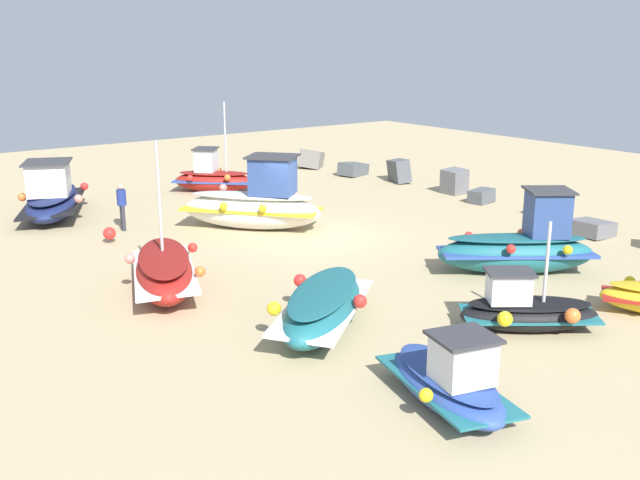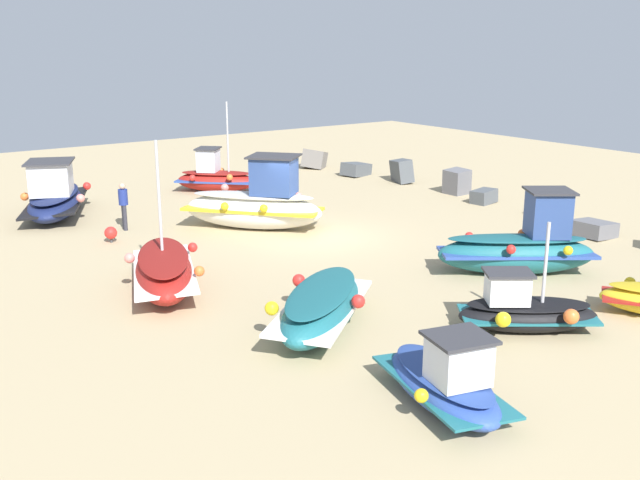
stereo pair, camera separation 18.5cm
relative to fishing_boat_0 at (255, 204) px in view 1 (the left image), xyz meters
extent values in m
plane|color=tan|center=(2.19, 1.03, -0.90)|extent=(52.79, 52.79, 0.00)
ellipsoid|color=white|center=(-0.09, -0.08, -0.26)|extent=(4.92, 4.60, 1.37)
cube|color=gold|center=(-0.09, -0.08, -0.20)|extent=(4.77, 4.47, 0.19)
ellipsoid|color=beige|center=(-0.09, -0.08, 0.28)|extent=(4.30, 4.01, 0.28)
cube|color=#2D4784|center=(0.51, 0.44, 1.03)|extent=(1.89, 1.87, 1.29)
cube|color=#333338|center=(0.51, 0.44, 1.70)|extent=(2.20, 2.17, 0.06)
sphere|color=#EA7F75|center=(-1.78, -0.28, 0.32)|extent=(0.29, 0.29, 0.29)
sphere|color=yellow|center=(0.00, -1.26, 0.07)|extent=(0.29, 0.29, 0.29)
sphere|color=orange|center=(-0.72, 0.64, 0.27)|extent=(0.29, 0.29, 0.29)
sphere|color=yellow|center=(1.06, -0.34, 0.07)|extent=(0.29, 0.29, 0.29)
sphere|color=#EA7F75|center=(0.34, 1.56, 0.14)|extent=(0.29, 0.29, 0.29)
ellipsoid|color=black|center=(11.73, 0.24, -0.56)|extent=(2.80, 3.26, 0.74)
cube|color=#1E6670|center=(11.73, 0.24, -0.53)|extent=(2.74, 3.17, 0.11)
ellipsoid|color=black|center=(11.73, 0.24, -0.28)|extent=(2.45, 2.86, 0.16)
cube|color=white|center=(11.42, -0.18, 0.12)|extent=(1.11, 1.16, 0.68)
cube|color=#333338|center=(11.42, -0.18, 0.49)|extent=(1.29, 1.35, 0.06)
cylinder|color=#B7B7BC|center=(11.90, 0.49, 0.72)|extent=(0.08, 0.08, 1.89)
sphere|color=orange|center=(12.72, 0.44, -0.30)|extent=(0.34, 0.34, 0.34)
sphere|color=red|center=(11.16, 0.65, -0.35)|extent=(0.34, 0.34, 0.34)
sphere|color=yellow|center=(11.85, -0.77, -0.37)|extent=(0.34, 0.34, 0.34)
ellipsoid|color=#1E6670|center=(8.74, 3.39, -0.35)|extent=(3.86, 4.57, 1.21)
cube|color=#2D4C9E|center=(8.74, 3.39, -0.29)|extent=(3.75, 4.41, 0.20)
ellipsoid|color=#1A565F|center=(8.74, 3.39, 0.12)|extent=(3.35, 3.99, 0.27)
cube|color=#2D4784|center=(9.22, 4.06, 0.84)|extent=(1.48, 1.49, 1.27)
cube|color=#333338|center=(9.22, 4.06, 1.51)|extent=(1.72, 1.73, 0.06)
sphere|color=red|center=(7.37, 2.91, -0.04)|extent=(0.26, 0.26, 0.26)
sphere|color=red|center=(9.22, 2.58, 0.05)|extent=(0.26, 0.26, 0.26)
sphere|color=orange|center=(8.27, 4.20, 0.05)|extent=(0.26, 0.26, 0.26)
sphere|color=yellow|center=(10.12, 3.86, 0.02)|extent=(0.26, 0.26, 0.26)
ellipsoid|color=maroon|center=(4.28, -5.42, -0.39)|extent=(4.72, 3.07, 1.10)
cube|color=white|center=(4.28, -5.42, -0.34)|extent=(4.56, 3.02, 0.16)
ellipsoid|color=maroon|center=(4.28, -5.42, 0.04)|extent=(4.14, 2.67, 0.23)
cylinder|color=#B7B7BC|center=(3.95, -5.29, 1.60)|extent=(0.08, 0.08, 2.96)
sphere|color=red|center=(3.63, -4.24, -0.05)|extent=(0.28, 0.28, 0.28)
sphere|color=#EA7F75|center=(3.97, -6.22, 0.07)|extent=(0.28, 0.28, 0.28)
sphere|color=orange|center=(5.57, -5.01, -0.10)|extent=(0.28, 0.28, 0.28)
ellipsoid|color=#1E6670|center=(8.87, -3.55, -0.41)|extent=(3.91, 4.34, 1.03)
cube|color=white|center=(8.87, -3.55, -0.37)|extent=(3.82, 4.22, 0.13)
ellipsoid|color=#1A565F|center=(8.87, -3.55, 0.00)|extent=(3.42, 3.80, 0.20)
sphere|color=yellow|center=(8.85, -4.89, -0.12)|extent=(0.32, 0.32, 0.32)
sphere|color=red|center=(9.54, -3.01, -0.16)|extent=(0.32, 0.32, 0.32)
sphere|color=red|center=(7.56, -3.30, -0.14)|extent=(0.32, 0.32, 0.32)
ellipsoid|color=navy|center=(-6.12, -5.22, -0.43)|extent=(5.46, 3.85, 1.08)
cube|color=black|center=(-6.12, -5.22, -0.38)|extent=(5.28, 3.78, 0.22)
ellipsoid|color=#151E45|center=(-6.12, -5.22, -0.03)|extent=(4.79, 3.34, 0.27)
cube|color=silver|center=(-5.71, -5.41, 0.63)|extent=(2.03, 1.92, 1.18)
cube|color=#333338|center=(-5.71, -5.41, 1.25)|extent=(2.35, 2.23, 0.06)
sphere|color=red|center=(-6.78, -3.76, -0.02)|extent=(0.31, 0.31, 0.31)
sphere|color=orange|center=(-6.55, -6.20, -0.11)|extent=(0.31, 0.31, 0.31)
sphere|color=#EA7F75|center=(-4.60, -4.72, -0.02)|extent=(0.31, 0.31, 0.31)
ellipsoid|color=maroon|center=(-6.70, 1.95, -0.46)|extent=(3.52, 3.58, 0.93)
cube|color=#2D4C9E|center=(-6.70, 1.95, -0.41)|extent=(3.44, 3.51, 0.11)
ellipsoid|color=maroon|center=(-6.70, 1.95, -0.08)|extent=(3.08, 3.14, 0.17)
cube|color=silver|center=(-6.94, 1.70, 0.47)|extent=(1.27, 1.27, 0.98)
cube|color=#333338|center=(-6.94, 1.70, 0.99)|extent=(1.48, 1.47, 0.06)
cylinder|color=#B7B7BC|center=(-6.31, 2.36, 1.51)|extent=(0.08, 0.08, 3.04)
sphere|color=orange|center=(-5.53, 1.97, -0.10)|extent=(0.27, 0.27, 0.27)
sphere|color=orange|center=(-7.31, 2.52, -0.13)|extent=(0.27, 0.27, 0.27)
sphere|color=red|center=(-6.67, 0.77, -0.17)|extent=(0.27, 0.27, 0.27)
ellipsoid|color=#2D4C9E|center=(13.10, -3.86, -0.58)|extent=(3.44, 2.09, 0.70)
cube|color=#1E6670|center=(13.10, -3.86, -0.55)|extent=(3.33, 2.10, 0.10)
ellipsoid|color=navy|center=(13.10, -3.86, -0.30)|extent=(3.03, 1.83, 0.14)
cube|color=silver|center=(13.55, -3.97, 0.15)|extent=(1.05, 1.11, 0.81)
cube|color=#333338|center=(13.55, -3.97, 0.59)|extent=(1.22, 1.29, 0.06)
sphere|color=#EA7F75|center=(12.74, -2.97, -0.35)|extent=(0.25, 0.25, 0.25)
sphere|color=yellow|center=(13.46, -4.74, -0.33)|extent=(0.25, 0.25, 0.25)
sphere|color=yellow|center=(12.09, 3.72, -0.33)|extent=(0.28, 0.28, 0.28)
cylinder|color=#2D2D38|center=(-2.62, -3.87, -0.45)|extent=(0.14, 0.14, 0.91)
cylinder|color=#2D2D38|center=(-2.46, -3.89, -0.45)|extent=(0.14, 0.14, 0.91)
cylinder|color=navy|center=(-2.54, -3.88, 0.28)|extent=(0.32, 0.32, 0.55)
sphere|color=tan|center=(-2.54, -3.88, 0.66)|extent=(0.22, 0.22, 0.22)
cube|color=slate|center=(-9.11, 8.94, -0.44)|extent=(1.50, 1.63, 1.22)
cube|color=#4C5156|center=(-6.16, 9.38, -0.60)|extent=(1.30, 1.64, 0.78)
cube|color=#4C5156|center=(-3.52, 10.01, -0.38)|extent=(1.55, 1.17, 1.24)
cube|color=slate|center=(-0.13, 10.18, -0.38)|extent=(0.96, 0.99, 1.14)
cube|color=#4C5156|center=(1.85, 9.71, -0.63)|extent=(0.87, 1.17, 0.62)
cube|color=slate|center=(4.87, 10.03, -0.52)|extent=(0.93, 1.27, 0.87)
cube|color=slate|center=(7.60, 8.80, -0.65)|extent=(1.28, 1.20, 0.61)
cylinder|color=#3F3F42|center=(-1.19, -4.88, -0.84)|extent=(0.08, 0.08, 0.13)
sphere|color=red|center=(-1.19, -4.88, -0.57)|extent=(0.42, 0.42, 0.42)
camera|label=1|loc=(21.53, -12.91, 5.57)|focal=40.79mm
camera|label=2|loc=(21.64, -12.76, 5.57)|focal=40.79mm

